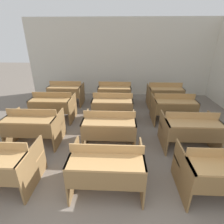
% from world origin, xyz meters
% --- Properties ---
extents(wall_back, '(7.21, 0.06, 2.89)m').
position_xyz_m(wall_back, '(0.00, 6.36, 1.44)').
color(wall_back, beige).
rests_on(wall_back, ground_plane).
extents(bench_front_center, '(1.10, 0.83, 0.84)m').
position_xyz_m(bench_front_center, '(-0.14, 1.39, 0.45)').
color(bench_front_center, olive).
rests_on(bench_front_center, ground_plane).
extents(bench_front_right, '(1.10, 0.83, 0.84)m').
position_xyz_m(bench_front_right, '(1.54, 1.38, 0.45)').
color(bench_front_right, olive).
rests_on(bench_front_right, ground_plane).
extents(bench_second_left, '(1.10, 0.83, 0.84)m').
position_xyz_m(bench_second_left, '(-1.86, 2.63, 0.45)').
color(bench_second_left, olive).
rests_on(bench_second_left, ground_plane).
extents(bench_second_center, '(1.10, 0.83, 0.84)m').
position_xyz_m(bench_second_center, '(-0.18, 2.60, 0.45)').
color(bench_second_center, olive).
rests_on(bench_second_center, ground_plane).
extents(bench_second_right, '(1.10, 0.83, 0.84)m').
position_xyz_m(bench_second_right, '(1.54, 2.62, 0.45)').
color(bench_second_right, olive).
rests_on(bench_second_right, ground_plane).
extents(bench_third_left, '(1.10, 0.83, 0.84)m').
position_xyz_m(bench_third_left, '(-1.85, 3.82, 0.45)').
color(bench_third_left, olive).
rests_on(bench_third_left, ground_plane).
extents(bench_third_center, '(1.10, 0.83, 0.84)m').
position_xyz_m(bench_third_center, '(-0.16, 3.83, 0.45)').
color(bench_third_center, olive).
rests_on(bench_third_center, ground_plane).
extents(bench_third_right, '(1.10, 0.83, 0.84)m').
position_xyz_m(bench_third_right, '(1.52, 3.86, 0.45)').
color(bench_third_right, olive).
rests_on(bench_third_right, ground_plane).
extents(bench_back_left, '(1.10, 0.83, 0.84)m').
position_xyz_m(bench_back_left, '(-1.84, 5.08, 0.45)').
color(bench_back_left, olive).
rests_on(bench_back_left, ground_plane).
extents(bench_back_center, '(1.10, 0.83, 0.84)m').
position_xyz_m(bench_back_center, '(-0.15, 5.08, 0.45)').
color(bench_back_center, olive).
rests_on(bench_back_center, ground_plane).
extents(bench_back_right, '(1.10, 0.83, 0.84)m').
position_xyz_m(bench_back_right, '(1.55, 5.05, 0.45)').
color(bench_back_right, olive).
rests_on(bench_back_right, ground_plane).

